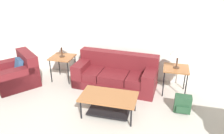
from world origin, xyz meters
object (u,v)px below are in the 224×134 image
object	(u,v)px
couch	(116,75)
armchair	(17,74)
table_lamp_right	(178,51)
side_table_left	(62,59)
table_lamp_left	(61,41)
backpack	(183,104)
side_table_right	(176,70)
coffee_table	(109,101)

from	to	relation	value
couch	armchair	bearing A→B (deg)	-167.83
armchair	table_lamp_right	size ratio (longest dim) A/B	2.52
couch	side_table_left	bearing A→B (deg)	179.46
side_table_left	table_lamp_right	world-z (taller)	table_lamp_right
table_lamp_left	backpack	distance (m)	3.23
side_table_right	table_lamp_left	xyz separation A→B (m)	(-2.84, -0.00, 0.48)
side_table_left	table_lamp_left	xyz separation A→B (m)	(0.00, -0.00, 0.48)
armchair	table_lamp_right	world-z (taller)	table_lamp_right
table_lamp_right	table_lamp_left	bearing A→B (deg)	180.00
couch	backpack	distance (m)	1.75
table_lamp_right	couch	bearing A→B (deg)	-179.46
armchair	backpack	size ratio (longest dim) A/B	3.58
couch	side_table_right	world-z (taller)	couch
couch	side_table_right	bearing A→B (deg)	0.54
coffee_table	couch	bearing A→B (deg)	96.88
side_table_right	backpack	world-z (taller)	side_table_right
side_table_left	table_lamp_right	size ratio (longest dim) A/B	1.22
armchair	table_lamp_left	size ratio (longest dim) A/B	2.52
armchair	side_table_right	size ratio (longest dim) A/B	2.07
armchair	backpack	bearing A→B (deg)	-3.03
coffee_table	table_lamp_right	xyz separation A→B (m)	(1.27, 1.22, 0.74)
armchair	coffee_table	xyz separation A→B (m)	(2.58, -0.68, 0.04)
armchair	couch	bearing A→B (deg)	12.17
armchair	side_table_right	bearing A→B (deg)	7.96
couch	coffee_table	distance (m)	1.22
table_lamp_left	table_lamp_right	world-z (taller)	same
side_table_right	table_lamp_left	world-z (taller)	table_lamp_left
coffee_table	backpack	size ratio (longest dim) A/B	2.97
coffee_table	table_lamp_right	bearing A→B (deg)	43.86
coffee_table	table_lamp_left	bearing A→B (deg)	142.10
backpack	armchair	bearing A→B (deg)	176.97
coffee_table	table_lamp_left	size ratio (longest dim) A/B	2.08
armchair	table_lamp_left	bearing A→B (deg)	27.99
side_table_right	backpack	xyz separation A→B (m)	(0.17, -0.75, -0.40)
couch	coffee_table	world-z (taller)	couch
couch	side_table_right	size ratio (longest dim) A/B	3.17
backpack	table_lamp_right	bearing A→B (deg)	102.78
couch	side_table_left	xyz separation A→B (m)	(-1.42, 0.01, 0.29)
armchair	side_table_right	distance (m)	3.90
table_lamp_left	table_lamp_right	bearing A→B (deg)	0.00
couch	side_table_left	world-z (taller)	couch
table_lamp_right	backpack	world-z (taller)	table_lamp_right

